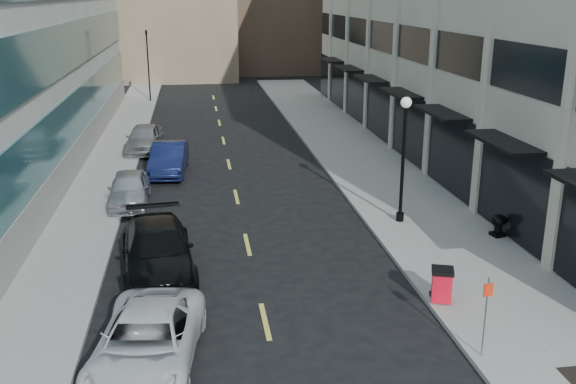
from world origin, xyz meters
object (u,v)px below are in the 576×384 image
object	(u,v)px
lamppost	(404,148)
trash_bin	(442,284)
car_black_pickup	(158,250)
car_silver_sedan	(129,189)
car_white_van	(147,343)
car_grey_sedan	(144,138)
car_blue_sedan	(169,159)
urn_planter	(499,223)
traffic_signal	(146,35)
sign_post	(487,306)

from	to	relation	value
lamppost	trash_bin	bearing A→B (deg)	-98.01
car_black_pickup	trash_bin	bearing A→B (deg)	-28.75
car_black_pickup	car_silver_sedan	distance (m)	7.83
car_white_van	car_grey_sedan	bearing A→B (deg)	101.37
car_black_pickup	car_blue_sedan	distance (m)	12.66
car_silver_sedan	urn_planter	distance (m)	15.77
car_blue_sedan	car_white_van	bearing A→B (deg)	-85.95
traffic_signal	car_grey_sedan	distance (m)	18.94
car_white_van	urn_planter	size ratio (longest dim) A/B	6.20
car_silver_sedan	lamppost	world-z (taller)	lamppost
trash_bin	lamppost	xyz separation A→B (m)	(1.00, 7.11, 2.50)
car_black_pickup	car_blue_sedan	world-z (taller)	car_black_pickup
car_black_pickup	sign_post	size ratio (longest dim) A/B	2.60
traffic_signal	car_grey_sedan	world-z (taller)	traffic_signal
car_black_pickup	car_white_van	bearing A→B (deg)	-95.65
car_grey_sedan	urn_planter	size ratio (longest dim) A/B	5.52
car_black_pickup	car_silver_sedan	world-z (taller)	car_black_pickup
car_blue_sedan	urn_planter	distance (m)	17.15
car_black_pickup	lamppost	distance (m)	10.47
car_blue_sedan	trash_bin	xyz separation A→B (m)	(8.60, -16.33, -0.09)
traffic_signal	urn_planter	distance (m)	38.35
car_white_van	sign_post	size ratio (longest dim) A/B	2.44
car_white_van	car_black_pickup	distance (m)	5.87
car_black_pickup	urn_planter	size ratio (longest dim) A/B	6.60
traffic_signal	lamppost	bearing A→B (deg)	-70.00
car_silver_sedan	trash_bin	distance (m)	15.25
traffic_signal	sign_post	xyz separation A→B (m)	(10.82, -42.88, -4.14)
sign_post	urn_planter	distance (m)	9.11
car_white_van	trash_bin	world-z (taller)	car_white_van
car_blue_sedan	urn_planter	size ratio (longest dim) A/B	5.70
car_silver_sedan	urn_planter	bearing A→B (deg)	-25.59
car_white_van	trash_bin	xyz separation A→B (m)	(8.60, 2.21, -0.02)
car_silver_sedan	car_blue_sedan	distance (m)	5.25
car_black_pickup	car_blue_sedan	xyz separation A→B (m)	(0.00, 12.66, -0.02)
car_blue_sedan	trash_bin	bearing A→B (deg)	-58.17
trash_bin	sign_post	bearing A→B (deg)	-72.27
car_blue_sedan	urn_planter	world-z (taller)	car_blue_sedan
car_blue_sedan	urn_planter	xyz separation A→B (m)	(12.80, -11.42, -0.14)
car_black_pickup	car_grey_sedan	world-z (taller)	car_black_pickup
car_silver_sedan	car_grey_sedan	distance (m)	10.19
car_white_van	car_grey_sedan	xyz separation A→B (m)	(-1.60, 23.72, 0.07)
car_blue_sedan	car_grey_sedan	bearing A→B (deg)	111.18
sign_post	urn_planter	world-z (taller)	sign_post
car_white_van	car_blue_sedan	xyz separation A→B (m)	(0.00, 18.53, 0.07)
car_white_van	car_grey_sedan	world-z (taller)	car_grey_sedan
car_black_pickup	traffic_signal	bearing A→B (deg)	87.99
car_white_van	car_blue_sedan	distance (m)	18.53
lamppost	urn_planter	size ratio (longest dim) A/B	6.06
sign_post	lamppost	bearing A→B (deg)	78.42
urn_planter	car_grey_sedan	bearing A→B (deg)	130.92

